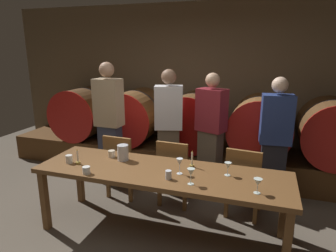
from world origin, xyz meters
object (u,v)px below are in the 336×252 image
wine_glass_center_left (191,173)px  candle_right (192,162)px  chair_right (244,179)px  wine_glass_far_right (258,183)px  dining_table (161,176)px  cup_center_right (112,154)px  wine_glass_far_left (180,163)px  cup_far_left (69,159)px  chair_left (122,163)px  wine_barrel_far_right (332,131)px  chair_center (175,170)px  pitcher (123,153)px  wine_barrel_center (193,120)px  wine_barrel_left (135,116)px  guest_far_left (109,123)px  cup_center_left (86,170)px  guest_center_right (211,133)px  candle_left (78,160)px  wine_barrel_far_left (85,112)px  wine_glass_center_right (228,166)px  cup_far_right (168,175)px  guest_far_right (275,141)px  wine_barrel_right (260,126)px  guest_center_left (169,129)px

wine_glass_center_left → candle_right: bearing=102.3°
chair_right → wine_glass_far_right: 0.91m
dining_table → cup_center_right: cup_center_right is taller
wine_glass_far_left → cup_far_left: bearing=-175.3°
chair_left → chair_right: 1.60m
wine_barrel_far_right → wine_glass_far_left: size_ratio=5.78×
chair_center → pitcher: (-0.47, -0.49, 0.34)m
wine_barrel_center → wine_glass_center_left: (0.47, -2.01, -0.00)m
wine_barrel_left → wine_barrel_center: (1.01, 0.00, 0.00)m
guest_far_left → cup_center_left: size_ratio=22.98×
guest_center_right → candle_left: (-1.23, -1.31, -0.06)m
chair_center → cup_far_left: chair_center is taller
chair_right → candle_left: (-1.74, -0.74, 0.30)m
dining_table → chair_center: bearing=93.9°
wine_barrel_far_left → guest_far_left: 1.26m
dining_table → wine_glass_center_right: bearing=7.6°
wine_barrel_far_right → dining_table: 2.61m
cup_center_left → wine_glass_center_right: bearing=16.6°
candle_left → wine_glass_center_left: (1.30, -0.10, 0.07)m
dining_table → cup_far_right: 0.25m
guest_far_right → cup_far_left: size_ratio=18.23×
cup_center_right → guest_center_right: bearing=45.2°
wine_barrel_far_left → wine_glass_far_right: bearing=-33.1°
dining_table → wine_glass_center_left: (0.38, -0.22, 0.18)m
wine_barrel_right → cup_center_left: (-1.62, -2.10, -0.08)m
pitcher → cup_far_right: bearing=-26.2°
candle_right → wine_glass_center_left: candle_right is taller
wine_glass_center_right → wine_glass_far_right: size_ratio=1.00×
pitcher → wine_glass_center_right: bearing=-2.5°
guest_far_left → cup_far_left: (0.09, -1.09, -0.14)m
dining_table → guest_center_left: 1.16m
chair_right → wine_glass_center_left: (-0.44, -0.84, 0.37)m
chair_right → wine_barrel_center: bearing=-45.8°
wine_glass_center_right → wine_barrel_far_left: bearing=148.5°
wine_barrel_center → guest_center_left: 0.70m
chair_left → chair_center: same height
wine_glass_center_right → cup_center_left: 1.43m
wine_barrel_left → wine_glass_far_right: bearing=-43.7°
cup_far_left → cup_center_right: bearing=41.5°
wine_glass_center_right → cup_far_left: size_ratio=1.53×
wine_barrel_right → wine_barrel_far_right: same height
wine_glass_far_left → wine_barrel_center: bearing=99.5°
candle_left → chair_center: bearing=40.4°
guest_center_right → cup_far_right: bearing=104.0°
candle_right → wine_glass_far_right: 0.80m
wine_barrel_left → guest_far_right: guest_far_right is taller
wine_barrel_far_left → wine_barrel_left: same height
candle_right → chair_left: bearing=157.7°
wine_barrel_center → guest_far_right: bearing=-28.6°
wine_barrel_far_right → cup_center_right: 3.03m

